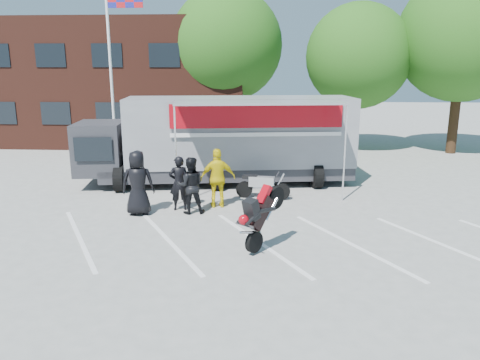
# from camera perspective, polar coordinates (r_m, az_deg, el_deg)

# --- Properties ---
(ground) EXTENTS (100.00, 100.00, 0.00)m
(ground) POSITION_cam_1_polar(r_m,az_deg,el_deg) (11.41, 1.17, -9.39)
(ground) COLOR #A1A19C
(ground) RESTS_ON ground
(parking_bay_lines) EXTENTS (18.09, 13.33, 0.01)m
(parking_bay_lines) POSITION_cam_1_polar(r_m,az_deg,el_deg) (12.33, 1.37, -7.54)
(parking_bay_lines) COLOR white
(parking_bay_lines) RESTS_ON ground
(office_building) EXTENTS (18.00, 8.00, 7.00)m
(office_building) POSITION_cam_1_polar(r_m,az_deg,el_deg) (30.35, -16.83, 11.34)
(office_building) COLOR #4C2218
(office_building) RESTS_ON ground
(flagpole) EXTENTS (1.61, 0.12, 8.00)m
(flagpole) POSITION_cam_1_polar(r_m,az_deg,el_deg) (21.55, -14.95, 14.84)
(flagpole) COLOR white
(flagpole) RESTS_ON ground
(tree_left) EXTENTS (6.12, 6.12, 8.64)m
(tree_left) POSITION_cam_1_polar(r_m,az_deg,el_deg) (26.62, -1.70, 16.10)
(tree_left) COLOR #382314
(tree_left) RESTS_ON ground
(tree_mid) EXTENTS (5.44, 5.44, 7.68)m
(tree_mid) POSITION_cam_1_polar(r_m,az_deg,el_deg) (25.89, 14.23, 14.39)
(tree_mid) COLOR #382314
(tree_mid) RESTS_ON ground
(tree_right) EXTENTS (6.46, 6.46, 9.12)m
(tree_right) POSITION_cam_1_polar(r_m,az_deg,el_deg) (26.79, 25.52, 15.47)
(tree_right) COLOR #382314
(tree_right) RESTS_ON ground
(transporter_truck) EXTENTS (11.03, 6.39, 3.32)m
(transporter_truck) POSITION_cam_1_polar(r_m,az_deg,el_deg) (18.39, -1.53, -0.35)
(transporter_truck) COLOR gray
(transporter_truck) RESTS_ON ground
(parked_motorcycle) EXTENTS (2.00, 0.92, 1.01)m
(parked_motorcycle) POSITION_cam_1_polar(r_m,az_deg,el_deg) (16.26, 2.80, -2.26)
(parked_motorcycle) COLOR #B4B4B9
(parked_motorcycle) RESTS_ON ground
(stunt_bike_rider) EXTENTS (1.49, 1.62, 1.77)m
(stunt_bike_rider) POSITION_cam_1_polar(r_m,az_deg,el_deg) (12.01, 3.61, -8.20)
(stunt_bike_rider) COLOR black
(stunt_bike_rider) RESTS_ON ground
(spectator_leather_a) EXTENTS (1.06, 0.77, 2.01)m
(spectator_leather_a) POSITION_cam_1_polar(r_m,az_deg,el_deg) (14.61, -12.35, -0.34)
(spectator_leather_a) COLOR black
(spectator_leather_a) RESTS_ON ground
(spectator_leather_b) EXTENTS (0.71, 0.55, 1.74)m
(spectator_leather_b) POSITION_cam_1_polar(r_m,az_deg,el_deg) (14.91, -7.43, -0.38)
(spectator_leather_b) COLOR black
(spectator_leather_b) RESTS_ON ground
(spectator_leather_c) EXTENTS (0.98, 0.83, 1.78)m
(spectator_leather_c) POSITION_cam_1_polar(r_m,az_deg,el_deg) (14.51, -6.07, -0.66)
(spectator_leather_c) COLOR black
(spectator_leather_c) RESTS_ON ground
(spectator_hivis) EXTENTS (1.20, 0.68, 1.92)m
(spectator_hivis) POSITION_cam_1_polar(r_m,az_deg,el_deg) (15.06, -2.71, 0.22)
(spectator_hivis) COLOR yellow
(spectator_hivis) RESTS_ON ground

